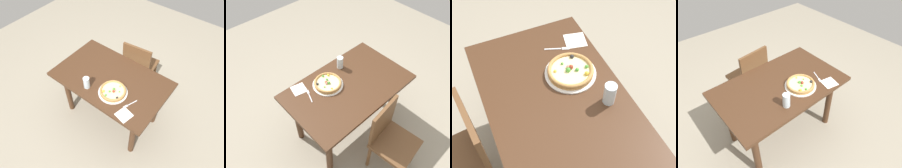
{
  "view_description": "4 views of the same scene",
  "coord_description": "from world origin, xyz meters",
  "views": [
    {
      "loc": [
        -0.99,
        1.25,
        2.52
      ],
      "look_at": [
        -0.07,
        0.08,
        0.76
      ],
      "focal_mm": 33.78,
      "sensor_mm": 36.0,
      "label": 1
    },
    {
      "loc": [
        -1.15,
        -1.09,
        2.51
      ],
      "look_at": [
        -0.07,
        0.08,
        0.76
      ],
      "focal_mm": 37.08,
      "sensor_mm": 36.0,
      "label": 2
    },
    {
      "loc": [
        0.89,
        -0.36,
        2.08
      ],
      "look_at": [
        -0.07,
        0.08,
        0.76
      ],
      "focal_mm": 46.23,
      "sensor_mm": 36.0,
      "label": 3
    },
    {
      "loc": [
        0.94,
        1.25,
        2.13
      ],
      "look_at": [
        -0.07,
        0.08,
        0.76
      ],
      "focal_mm": 33.42,
      "sensor_mm": 36.0,
      "label": 4
    }
  ],
  "objects": [
    {
      "name": "pizza",
      "position": [
        -0.14,
        0.15,
        0.77
      ],
      "size": [
        0.28,
        0.28,
        0.05
      ],
      "color": "#B78447",
      "rests_on": "plate"
    },
    {
      "name": "dining_table",
      "position": [
        0.0,
        0.0,
        0.62
      ],
      "size": [
        1.28,
        0.79,
        0.74
      ],
      "color": "#472B19",
      "rests_on": "ground"
    },
    {
      "name": "napkin",
      "position": [
        -0.4,
        0.31,
        0.75
      ],
      "size": [
        0.17,
        0.17,
        0.0
      ],
      "primitive_type": "cube",
      "rotation": [
        0.0,
        0.0,
        -0.21
      ],
      "color": "white",
      "rests_on": "dining_table"
    },
    {
      "name": "drinking_glass",
      "position": [
        0.13,
        0.26,
        0.81
      ],
      "size": [
        0.07,
        0.07,
        0.14
      ],
      "primitive_type": "cylinder",
      "color": "silver",
      "rests_on": "dining_table"
    },
    {
      "name": "chair_near",
      "position": [
        -0.01,
        -0.61,
        0.48
      ],
      "size": [
        0.44,
        0.44,
        0.88
      ],
      "rotation": [
        0.0,
        0.0,
        3.25
      ],
      "color": "brown",
      "rests_on": "ground"
    },
    {
      "name": "ground_plane",
      "position": [
        0.0,
        0.0,
        0.0
      ],
      "size": [
        6.0,
        6.0,
        0.0
      ],
      "primitive_type": "plane",
      "color": "#9E937F"
    },
    {
      "name": "fork",
      "position": [
        -0.37,
        0.17,
        0.75
      ],
      "size": [
        0.07,
        0.16,
        0.0
      ],
      "rotation": [
        0.0,
        0.0,
        1.21
      ],
      "color": "silver",
      "rests_on": "dining_table"
    },
    {
      "name": "plate",
      "position": [
        -0.14,
        0.15,
        0.75
      ],
      "size": [
        0.32,
        0.32,
        0.01
      ],
      "primitive_type": "cylinder",
      "color": "white",
      "rests_on": "dining_table"
    }
  ]
}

